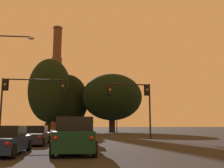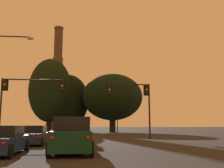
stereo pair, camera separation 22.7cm
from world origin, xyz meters
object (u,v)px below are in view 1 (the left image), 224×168
(sedan_left_lane_second, at_px, (5,141))
(suv_center_lane_front, at_px, (79,133))
(suv_center_lane_second, at_px, (75,136))
(traffic_light_overhead_left, at_px, (24,92))
(traffic_light_far_right, at_px, (116,114))
(sedan_left_lane_front, at_px, (35,136))
(traffic_light_overhead_right, at_px, (136,97))
(smokestack, at_px, (56,88))

(sedan_left_lane_second, bearing_deg, suv_center_lane_front, 60.19)
(suv_center_lane_second, distance_m, traffic_light_overhead_left, 15.51)
(traffic_light_far_right, bearing_deg, sedan_left_lane_front, -105.72)
(sedan_left_lane_second, bearing_deg, traffic_light_overhead_left, 98.37)
(suv_center_lane_front, relative_size, sedan_left_lane_second, 1.04)
(suv_center_lane_front, bearing_deg, traffic_light_overhead_left, 130.17)
(suv_center_lane_front, distance_m, suv_center_lane_second, 6.36)
(sedan_left_lane_second, xyz_separation_m, sedan_left_lane_front, (0.27, 6.59, 0.00))
(sedan_left_lane_front, distance_m, traffic_light_overhead_right, 12.63)
(suv_center_lane_second, xyz_separation_m, traffic_light_overhead_right, (6.06, 14.00, 3.68))
(sedan_left_lane_front, xyz_separation_m, traffic_light_overhead_right, (9.28, 7.63, 3.91))
(suv_center_lane_second, bearing_deg, smokestack, 96.14)
(suv_center_lane_second, relative_size, sedan_left_lane_front, 1.04)
(suv_center_lane_front, relative_size, traffic_light_overhead_right, 0.82)
(suv_center_lane_front, xyz_separation_m, traffic_light_overhead_left, (-5.96, 7.42, 3.99))
(sedan_left_lane_front, height_order, traffic_light_far_right, traffic_light_far_right)
(suv_center_lane_front, relative_size, suv_center_lane_second, 1.00)
(suv_center_lane_front, distance_m, traffic_light_overhead_right, 10.38)
(traffic_light_far_right, xyz_separation_m, traffic_light_overhead_left, (-13.54, -31.18, 0.83))
(suv_center_lane_second, distance_m, sedan_left_lane_front, 7.15)
(sedan_left_lane_front, xyz_separation_m, traffic_light_overhead_left, (-2.68, 7.41, 4.22))
(sedan_left_lane_second, relative_size, suv_center_lane_second, 0.96)
(sedan_left_lane_front, xyz_separation_m, traffic_light_far_right, (10.86, 38.59, 3.40))
(traffic_light_overhead_left, bearing_deg, suv_center_lane_second, -66.80)
(sedan_left_lane_second, xyz_separation_m, suv_center_lane_second, (3.50, 0.21, 0.23))
(traffic_light_overhead_left, bearing_deg, traffic_light_overhead_right, 1.06)
(sedan_left_lane_second, bearing_deg, sedan_left_lane_front, 86.25)
(sedan_left_lane_second, relative_size, traffic_light_overhead_left, 0.71)
(sedan_left_lane_second, bearing_deg, smokestack, 93.50)
(suv_center_lane_front, distance_m, smokestack, 95.36)
(sedan_left_lane_front, distance_m, smokestack, 95.03)
(suv_center_lane_second, height_order, smokestack, smokestack)
(sedan_left_lane_second, height_order, sedan_left_lane_front, same)
(suv_center_lane_front, bearing_deg, sedan_left_lane_front, -178.82)
(sedan_left_lane_second, distance_m, sedan_left_lane_front, 6.59)
(sedan_left_lane_second, bearing_deg, traffic_light_far_right, 74.77)
(traffic_light_overhead_right, relative_size, traffic_light_far_right, 0.97)
(suv_center_lane_front, distance_m, traffic_light_far_right, 39.46)
(traffic_light_overhead_right, bearing_deg, suv_center_lane_second, -113.39)
(suv_center_lane_second, bearing_deg, traffic_light_overhead_right, 65.85)
(suv_center_lane_front, height_order, suv_center_lane_second, same)
(traffic_light_far_right, height_order, smokestack, smokestack)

